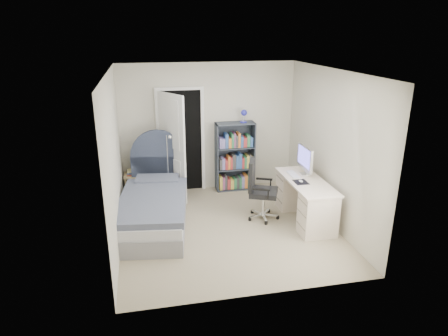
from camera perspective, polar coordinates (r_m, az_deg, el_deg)
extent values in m
cube|color=gray|center=(6.62, 0.55, -8.65)|extent=(3.40, 3.60, 0.05)
cube|color=white|center=(5.88, 0.63, 13.92)|extent=(3.40, 3.60, 0.05)
cube|color=beige|center=(7.86, -2.27, 5.80)|extent=(3.40, 0.05, 2.50)
cube|color=beige|center=(4.47, 5.60, -4.82)|extent=(3.40, 0.05, 2.50)
cube|color=beige|center=(6.02, -15.68, 0.90)|extent=(0.05, 3.60, 2.50)
cube|color=beige|center=(6.70, 15.18, 2.78)|extent=(0.05, 3.60, 2.50)
cube|color=black|center=(7.82, -6.19, 3.75)|extent=(0.80, 0.01, 2.00)
cube|color=white|center=(7.77, -9.33, 3.50)|extent=(0.06, 0.06, 2.00)
cube|color=white|center=(7.85, -3.04, 3.89)|extent=(0.06, 0.06, 2.00)
cube|color=white|center=(7.59, -6.45, 11.22)|extent=(0.92, 0.06, 0.06)
cube|color=white|center=(7.45, -7.44, 2.91)|extent=(0.43, 0.71, 2.00)
cube|color=gray|center=(6.71, -9.92, -6.98)|extent=(1.29, 2.24, 0.28)
cube|color=silver|center=(6.62, -10.03, -5.33)|extent=(1.26, 2.19, 0.17)
cube|color=slate|center=(6.47, -10.18, -4.69)|extent=(1.28, 1.93, 0.11)
cube|color=slate|center=(7.27, -9.51, -1.78)|extent=(0.81, 0.52, 0.13)
cube|color=#343C51|center=(7.61, -9.26, -1.39)|extent=(1.01, 0.20, 0.85)
cylinder|color=#343C51|center=(7.47, -9.43, 1.66)|extent=(1.01, 0.20, 1.01)
cylinder|color=tan|center=(7.73, -13.80, -2.94)|extent=(0.03, 0.03, 0.46)
cylinder|color=tan|center=(8.01, -13.75, -2.13)|extent=(0.03, 0.03, 0.46)
cylinder|color=tan|center=(7.72, -11.54, -2.79)|extent=(0.03, 0.03, 0.46)
cylinder|color=tan|center=(8.01, -11.57, -1.99)|extent=(0.03, 0.03, 0.46)
cube|color=tan|center=(7.79, -12.78, -0.99)|extent=(0.37, 0.37, 0.03)
cube|color=tan|center=(7.89, -12.63, -2.92)|extent=(0.33, 0.33, 0.02)
cube|color=#B24C33|center=(7.78, -13.13, -0.81)|extent=(0.15, 0.20, 0.03)
cube|color=#3F598C|center=(7.77, -13.15, -0.60)|extent=(0.14, 0.19, 0.03)
cube|color=#D8CC7F|center=(7.76, -13.16, -0.39)|extent=(0.13, 0.18, 0.03)
cylinder|color=silver|center=(7.62, -7.78, -4.66)|extent=(0.18, 0.18, 0.02)
cylinder|color=silver|center=(7.39, -7.99, -0.13)|extent=(0.01, 0.01, 1.27)
sphere|color=silver|center=(7.18, -7.75, 4.39)|extent=(0.07, 0.07, 0.07)
cube|color=#363E4A|center=(7.85, -1.08, 1.50)|extent=(0.02, 0.33, 1.36)
cube|color=#363E4A|center=(8.02, 4.15, 1.82)|extent=(0.02, 0.33, 1.36)
cube|color=#363E4A|center=(7.75, 1.61, 6.40)|extent=(0.76, 0.33, 0.02)
cube|color=#363E4A|center=(8.15, 1.52, -2.85)|extent=(0.76, 0.33, 0.02)
cube|color=#363E4A|center=(8.07, 1.31, 1.99)|extent=(0.76, 0.01, 1.36)
cube|color=#363E4A|center=(8.00, 1.55, -0.01)|extent=(0.72, 0.31, 0.02)
cube|color=#363E4A|center=(7.87, 1.58, 2.99)|extent=(0.72, 0.31, 0.02)
cylinder|color=#2829AF|center=(7.78, 2.79, 6.60)|extent=(0.13, 0.13, 0.02)
cylinder|color=silver|center=(7.77, 2.80, 7.23)|extent=(0.02, 0.02, 0.17)
sphere|color=#2829AF|center=(7.72, 2.87, 7.89)|extent=(0.12, 0.12, 0.12)
cube|color=#D8BF4C|center=(8.02, -0.55, -2.02)|extent=(0.06, 0.23, 0.27)
cube|color=#994C7F|center=(8.03, -0.16, -2.06)|extent=(0.04, 0.23, 0.25)
cube|color=#3F3F3F|center=(8.03, 0.18, -1.91)|extent=(0.04, 0.23, 0.29)
cube|color=#B23333|center=(8.06, 0.58, -2.14)|extent=(0.06, 0.23, 0.21)
cube|color=#D8BF4C|center=(8.07, 1.04, -2.16)|extent=(0.06, 0.23, 0.19)
cube|color=#337F4C|center=(8.08, 1.47, -2.07)|extent=(0.05, 0.23, 0.21)
cube|color=#3F3F3F|center=(8.09, 1.86, -1.99)|extent=(0.05, 0.23, 0.23)
cube|color=#337F4C|center=(8.11, 2.23, -1.97)|extent=(0.04, 0.23, 0.22)
cube|color=#7F72B2|center=(8.12, 2.59, -1.88)|extent=(0.05, 0.23, 0.24)
cube|color=orange|center=(8.12, 3.00, -1.75)|extent=(0.06, 0.23, 0.27)
cube|color=#337F4C|center=(8.15, 3.43, -1.85)|extent=(0.06, 0.23, 0.23)
cube|color=orange|center=(8.16, 3.84, -1.78)|extent=(0.05, 0.23, 0.24)
cube|color=#3F3F3F|center=(7.88, -0.59, 0.65)|extent=(0.05, 0.23, 0.21)
cube|color=#7F72B2|center=(7.89, -0.19, 0.73)|extent=(0.06, 0.23, 0.22)
cube|color=#B23333|center=(7.91, 0.23, 0.66)|extent=(0.05, 0.23, 0.20)
cube|color=orange|center=(7.91, 0.60, 0.89)|extent=(0.04, 0.23, 0.26)
cube|color=#B23333|center=(7.92, 0.93, 0.83)|extent=(0.04, 0.23, 0.23)
cube|color=#3F3F3F|center=(7.92, 1.33, 1.04)|extent=(0.06, 0.23, 0.28)
cube|color=#335999|center=(7.94, 1.78, 0.99)|extent=(0.05, 0.23, 0.26)
cube|color=#335999|center=(7.95, 2.21, 1.14)|extent=(0.06, 0.23, 0.30)
cube|color=#B23333|center=(7.98, 2.59, 0.87)|extent=(0.04, 0.23, 0.21)
cube|color=#337F4C|center=(7.99, 2.93, 0.93)|extent=(0.04, 0.23, 0.22)
cube|color=#D8BF4C|center=(7.99, 3.28, 1.05)|extent=(0.05, 0.23, 0.25)
cube|color=#3F3F3F|center=(8.00, 3.59, 1.14)|extent=(0.03, 0.23, 0.27)
cube|color=#D8BF4C|center=(8.02, 3.89, 1.00)|extent=(0.04, 0.23, 0.23)
cube|color=#7F72B2|center=(7.75, -0.63, 3.69)|extent=(0.04, 0.23, 0.20)
cube|color=#7F72B2|center=(7.77, -0.21, 3.65)|extent=(0.07, 0.23, 0.19)
cube|color=#335999|center=(7.77, 0.27, 3.99)|extent=(0.06, 0.23, 0.27)
cube|color=orange|center=(7.79, 0.71, 3.72)|extent=(0.05, 0.23, 0.19)
cube|color=#337F4C|center=(7.79, 1.10, 4.02)|extent=(0.04, 0.23, 0.27)
cube|color=#994C7F|center=(7.80, 1.40, 4.09)|extent=(0.03, 0.23, 0.28)
cube|color=#3F3F3F|center=(7.82, 1.69, 3.93)|extent=(0.04, 0.23, 0.24)
cube|color=orange|center=(7.82, 2.05, 4.10)|extent=(0.05, 0.23, 0.28)
cube|color=#335999|center=(7.84, 2.43, 3.89)|extent=(0.05, 0.23, 0.21)
cube|color=#B23333|center=(7.86, 2.88, 3.82)|extent=(0.07, 0.23, 0.19)
cube|color=#337F4C|center=(7.87, 3.36, 4.00)|extent=(0.06, 0.23, 0.23)
cube|color=#335999|center=(7.89, 3.77, 3.87)|extent=(0.05, 0.23, 0.19)
cube|color=#F1DFC9|center=(6.70, 11.68, -1.89)|extent=(0.59, 1.47, 0.03)
cube|color=#F1DFC9|center=(6.41, 13.28, -6.51)|extent=(0.54, 0.39, 0.69)
cube|color=#F1DFC9|center=(7.28, 9.91, -3.09)|extent=(0.54, 0.39, 0.69)
cube|color=silver|center=(6.98, 11.50, -0.82)|extent=(0.16, 0.16, 0.01)
cube|color=silver|center=(6.96, 11.78, 0.06)|extent=(0.03, 0.06, 0.22)
cube|color=silver|center=(6.88, 11.50, 1.42)|extent=(0.04, 0.55, 0.39)
cube|color=#5954CC|center=(6.87, 11.33, 1.57)|extent=(0.00, 0.49, 0.31)
cube|color=white|center=(6.90, 9.85, -0.93)|extent=(0.13, 0.39, 0.02)
cube|color=black|center=(6.61, 10.91, -1.98)|extent=(0.22, 0.26, 0.00)
ellipsoid|color=white|center=(6.60, 10.92, -1.85)|extent=(0.06, 0.10, 0.03)
cube|color=silver|center=(6.92, 6.63, -6.74)|extent=(0.26, 0.14, 0.02)
cylinder|color=black|center=(6.92, 7.67, -7.02)|extent=(0.07, 0.07, 0.06)
cube|color=silver|center=(7.03, 5.99, -6.26)|extent=(0.20, 0.22, 0.02)
cylinder|color=black|center=(7.15, 6.39, -6.08)|extent=(0.07, 0.07, 0.06)
cube|color=silver|center=(7.00, 4.79, -6.34)|extent=(0.17, 0.24, 0.02)
cylinder|color=black|center=(7.09, 4.03, -6.23)|extent=(0.07, 0.07, 0.06)
cube|color=silver|center=(6.87, 4.65, -6.87)|extent=(0.26, 0.10, 0.02)
cylinder|color=black|center=(6.82, 3.71, -7.29)|extent=(0.07, 0.07, 0.06)
cube|color=silver|center=(6.81, 5.80, -7.12)|extent=(0.06, 0.27, 0.02)
cylinder|color=black|center=(6.72, 6.03, -7.81)|extent=(0.07, 0.07, 0.06)
cylinder|color=silver|center=(6.84, 5.63, -5.17)|extent=(0.06, 0.06, 0.39)
cube|color=black|center=(6.76, 5.69, -3.50)|extent=(0.59, 0.59, 0.08)
cube|color=black|center=(6.67, 4.00, -0.99)|extent=(0.22, 0.41, 0.52)
cube|color=black|center=(6.48, 5.35, -3.08)|extent=(0.27, 0.14, 0.03)
cube|color=black|center=(6.93, 5.77, -1.58)|extent=(0.27, 0.14, 0.03)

